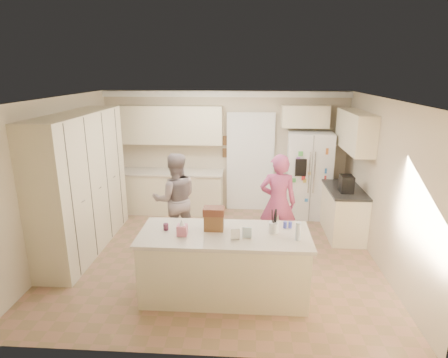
# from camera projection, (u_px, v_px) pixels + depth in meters

# --- Properties ---
(floor) EXTENTS (5.20, 4.60, 0.02)m
(floor) POSITION_uv_depth(u_px,v_px,m) (217.00, 256.00, 6.31)
(floor) COLOR #976C53
(floor) RESTS_ON ground
(ceiling) EXTENTS (5.20, 4.60, 0.02)m
(ceiling) POSITION_uv_depth(u_px,v_px,m) (216.00, 98.00, 5.58)
(ceiling) COLOR white
(ceiling) RESTS_ON wall_back
(wall_back) EXTENTS (5.20, 0.02, 2.60)m
(wall_back) POSITION_uv_depth(u_px,v_px,m) (225.00, 152.00, 8.16)
(wall_back) COLOR beige
(wall_back) RESTS_ON ground
(wall_front) EXTENTS (5.20, 0.02, 2.60)m
(wall_front) POSITION_uv_depth(u_px,v_px,m) (197.00, 249.00, 3.73)
(wall_front) COLOR beige
(wall_front) RESTS_ON ground
(wall_left) EXTENTS (0.02, 4.60, 2.60)m
(wall_left) POSITION_uv_depth(u_px,v_px,m) (57.00, 179.00, 6.11)
(wall_left) COLOR beige
(wall_left) RESTS_ON ground
(wall_right) EXTENTS (0.02, 4.60, 2.60)m
(wall_right) POSITION_uv_depth(u_px,v_px,m) (384.00, 185.00, 5.78)
(wall_right) COLOR beige
(wall_right) RESTS_ON ground
(crown_back) EXTENTS (5.20, 0.08, 0.12)m
(crown_back) POSITION_uv_depth(u_px,v_px,m) (225.00, 94.00, 7.76)
(crown_back) COLOR white
(crown_back) RESTS_ON wall_back
(pantry_bank) EXTENTS (0.60, 2.60, 2.35)m
(pantry_bank) POSITION_uv_depth(u_px,v_px,m) (82.00, 183.00, 6.31)
(pantry_bank) COLOR beige
(pantry_bank) RESTS_ON floor
(back_base_cab) EXTENTS (2.20, 0.60, 0.88)m
(back_base_cab) POSITION_uv_depth(u_px,v_px,m) (172.00, 192.00, 8.17)
(back_base_cab) COLOR beige
(back_base_cab) RESTS_ON floor
(back_countertop) EXTENTS (2.24, 0.63, 0.04)m
(back_countertop) POSITION_uv_depth(u_px,v_px,m) (171.00, 172.00, 8.03)
(back_countertop) COLOR beige
(back_countertop) RESTS_ON back_base_cab
(back_upper_cab) EXTENTS (2.20, 0.35, 0.80)m
(back_upper_cab) POSITION_uv_depth(u_px,v_px,m) (170.00, 125.00, 7.88)
(back_upper_cab) COLOR beige
(back_upper_cab) RESTS_ON wall_back
(doorway_opening) EXTENTS (0.90, 0.06, 2.10)m
(doorway_opening) POSITION_uv_depth(u_px,v_px,m) (250.00, 163.00, 8.17)
(doorway_opening) COLOR black
(doorway_opening) RESTS_ON floor
(doorway_casing) EXTENTS (1.02, 0.03, 2.22)m
(doorway_casing) POSITION_uv_depth(u_px,v_px,m) (250.00, 164.00, 8.13)
(doorway_casing) COLOR white
(doorway_casing) RESTS_ON floor
(wall_frame_upper) EXTENTS (0.15, 0.02, 0.20)m
(wall_frame_upper) POSITION_uv_depth(u_px,v_px,m) (226.00, 141.00, 8.05)
(wall_frame_upper) COLOR brown
(wall_frame_upper) RESTS_ON wall_back
(wall_frame_lower) EXTENTS (0.15, 0.02, 0.20)m
(wall_frame_lower) POSITION_uv_depth(u_px,v_px,m) (226.00, 153.00, 8.12)
(wall_frame_lower) COLOR brown
(wall_frame_lower) RESTS_ON wall_back
(refrigerator) EXTENTS (0.94, 0.75, 1.80)m
(refrigerator) POSITION_uv_depth(u_px,v_px,m) (308.00, 175.00, 7.83)
(refrigerator) COLOR white
(refrigerator) RESTS_ON floor
(fridge_seam) EXTENTS (0.02, 0.02, 1.78)m
(fridge_seam) POSITION_uv_depth(u_px,v_px,m) (311.00, 180.00, 7.49)
(fridge_seam) COLOR gray
(fridge_seam) RESTS_ON refrigerator
(fridge_dispenser) EXTENTS (0.22, 0.03, 0.35)m
(fridge_dispenser) POSITION_uv_depth(u_px,v_px,m) (301.00, 168.00, 7.42)
(fridge_dispenser) COLOR black
(fridge_dispenser) RESTS_ON refrigerator
(fridge_handle_l) EXTENTS (0.02, 0.02, 0.85)m
(fridge_handle_l) POSITION_uv_depth(u_px,v_px,m) (309.00, 173.00, 7.44)
(fridge_handle_l) COLOR silver
(fridge_handle_l) RESTS_ON refrigerator
(fridge_handle_r) EXTENTS (0.02, 0.02, 0.85)m
(fridge_handle_r) POSITION_uv_depth(u_px,v_px,m) (314.00, 173.00, 7.43)
(fridge_handle_r) COLOR silver
(fridge_handle_r) RESTS_ON refrigerator
(over_fridge_cab) EXTENTS (0.95, 0.35, 0.45)m
(over_fridge_cab) POSITION_uv_depth(u_px,v_px,m) (305.00, 116.00, 7.65)
(over_fridge_cab) COLOR beige
(over_fridge_cab) RESTS_ON wall_back
(right_base_cab) EXTENTS (0.60, 1.20, 0.88)m
(right_base_cab) POSITION_uv_depth(u_px,v_px,m) (343.00, 213.00, 7.00)
(right_base_cab) COLOR beige
(right_base_cab) RESTS_ON floor
(right_countertop) EXTENTS (0.63, 1.24, 0.04)m
(right_countertop) POSITION_uv_depth(u_px,v_px,m) (345.00, 190.00, 6.87)
(right_countertop) COLOR #2D2B28
(right_countertop) RESTS_ON right_base_cab
(right_upper_cab) EXTENTS (0.35, 1.50, 0.70)m
(right_upper_cab) POSITION_uv_depth(u_px,v_px,m) (355.00, 131.00, 6.76)
(right_upper_cab) COLOR beige
(right_upper_cab) RESTS_ON wall_right
(coffee_maker) EXTENTS (0.22, 0.28, 0.30)m
(coffee_maker) POSITION_uv_depth(u_px,v_px,m) (346.00, 184.00, 6.64)
(coffee_maker) COLOR black
(coffee_maker) RESTS_ON right_countertop
(island_base) EXTENTS (2.20, 0.90, 0.88)m
(island_base) POSITION_uv_depth(u_px,v_px,m) (224.00, 265.00, 5.12)
(island_base) COLOR beige
(island_base) RESTS_ON floor
(island_top) EXTENTS (2.28, 0.96, 0.05)m
(island_top) POSITION_uv_depth(u_px,v_px,m) (224.00, 235.00, 4.99)
(island_top) COLOR beige
(island_top) RESTS_ON island_base
(utensil_crock) EXTENTS (0.13, 0.13, 0.15)m
(utensil_crock) POSITION_uv_depth(u_px,v_px,m) (273.00, 228.00, 4.97)
(utensil_crock) COLOR white
(utensil_crock) RESTS_ON island_top
(tissue_box) EXTENTS (0.13, 0.13, 0.14)m
(tissue_box) POSITION_uv_depth(u_px,v_px,m) (182.00, 230.00, 4.90)
(tissue_box) COLOR #BF647F
(tissue_box) RESTS_ON island_top
(tissue_plume) EXTENTS (0.08, 0.08, 0.08)m
(tissue_plume) POSITION_uv_depth(u_px,v_px,m) (182.00, 222.00, 4.87)
(tissue_plume) COLOR white
(tissue_plume) RESTS_ON tissue_box
(dollhouse_body) EXTENTS (0.26, 0.18, 0.22)m
(dollhouse_body) POSITION_uv_depth(u_px,v_px,m) (214.00, 222.00, 5.06)
(dollhouse_body) COLOR brown
(dollhouse_body) RESTS_ON island_top
(dollhouse_roof) EXTENTS (0.28, 0.20, 0.10)m
(dollhouse_roof) POSITION_uv_depth(u_px,v_px,m) (214.00, 211.00, 5.01)
(dollhouse_roof) COLOR #592D1E
(dollhouse_roof) RESTS_ON dollhouse_body
(jam_jar) EXTENTS (0.07, 0.07, 0.09)m
(jam_jar) POSITION_uv_depth(u_px,v_px,m) (166.00, 227.00, 5.07)
(jam_jar) COLOR #59263F
(jam_jar) RESTS_ON island_top
(greeting_card_a) EXTENTS (0.12, 0.06, 0.16)m
(greeting_card_a) POSITION_uv_depth(u_px,v_px,m) (235.00, 234.00, 4.76)
(greeting_card_a) COLOR white
(greeting_card_a) RESTS_ON island_top
(greeting_card_b) EXTENTS (0.12, 0.05, 0.16)m
(greeting_card_b) POSITION_uv_depth(u_px,v_px,m) (247.00, 233.00, 4.80)
(greeting_card_b) COLOR silver
(greeting_card_b) RESTS_ON island_top
(water_bottle) EXTENTS (0.07, 0.07, 0.24)m
(water_bottle) POSITION_uv_depth(u_px,v_px,m) (298.00, 231.00, 4.75)
(water_bottle) COLOR silver
(water_bottle) RESTS_ON island_top
(shaker_salt) EXTENTS (0.05, 0.05, 0.09)m
(shaker_salt) POSITION_uv_depth(u_px,v_px,m) (285.00, 225.00, 5.13)
(shaker_salt) COLOR #3B42B5
(shaker_salt) RESTS_ON island_top
(shaker_pepper) EXTENTS (0.05, 0.05, 0.09)m
(shaker_pepper) POSITION_uv_depth(u_px,v_px,m) (290.00, 225.00, 5.13)
(shaker_pepper) COLOR #3B42B5
(shaker_pepper) RESTS_ON island_top
(teen_boy) EXTENTS (0.95, 0.83, 1.66)m
(teen_boy) POSITION_uv_depth(u_px,v_px,m) (175.00, 199.00, 6.57)
(teen_boy) COLOR gray
(teen_boy) RESTS_ON floor
(teen_girl) EXTENTS (0.63, 0.43, 1.70)m
(teen_girl) POSITION_uv_depth(u_px,v_px,m) (278.00, 203.00, 6.34)
(teen_girl) COLOR #AF4A69
(teen_girl) RESTS_ON floor
(fridge_magnets) EXTENTS (0.76, 0.02, 1.44)m
(fridge_magnets) POSITION_uv_depth(u_px,v_px,m) (311.00, 180.00, 7.48)
(fridge_magnets) COLOR tan
(fridge_magnets) RESTS_ON refrigerator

